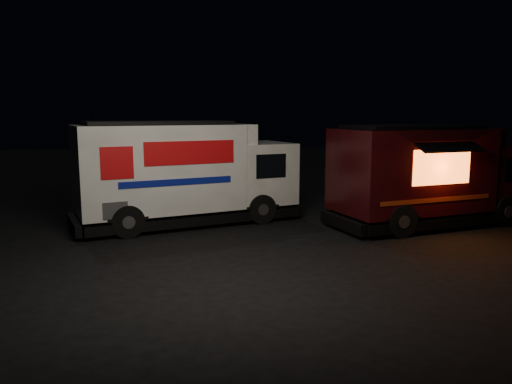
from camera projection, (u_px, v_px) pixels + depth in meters
name	position (u px, v px, depth m)	size (l,w,h in m)	color
ground	(219.00, 246.00, 14.05)	(80.00, 80.00, 0.00)	black
white_truck	(188.00, 173.00, 16.72)	(7.61, 2.60, 3.45)	white
red_truck	(433.00, 175.00, 16.60)	(7.14, 2.63, 3.32)	black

